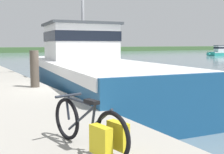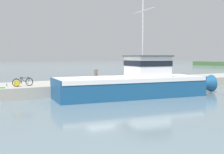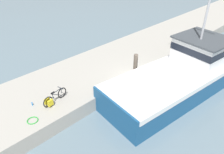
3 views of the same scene
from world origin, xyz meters
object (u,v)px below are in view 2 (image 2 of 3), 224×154
at_px(fishing_boat_main, 137,82).
at_px(bicycle_touring, 21,82).
at_px(water_bottle_by_bike, 7,85).
at_px(mooring_post, 96,76).

relative_size(fishing_boat_main, bicycle_touring, 8.72).
distance_m(bicycle_touring, water_bottle_by_bike, 1.19).
distance_m(fishing_boat_main, bicycle_touring, 9.32).
bearing_deg(mooring_post, bicycle_touring, -97.78).
relative_size(fishing_boat_main, water_bottle_by_bike, 67.73).
height_order(fishing_boat_main, bicycle_touring, fishing_boat_main).
xyz_separation_m(fishing_boat_main, mooring_post, (-3.00, -2.29, 0.35)).
bearing_deg(water_bottle_by_bike, fishing_boat_main, 64.51).
xyz_separation_m(mooring_post, water_bottle_by_bike, (-1.51, -7.17, -0.51)).
height_order(fishing_boat_main, water_bottle_by_bike, fishing_boat_main).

